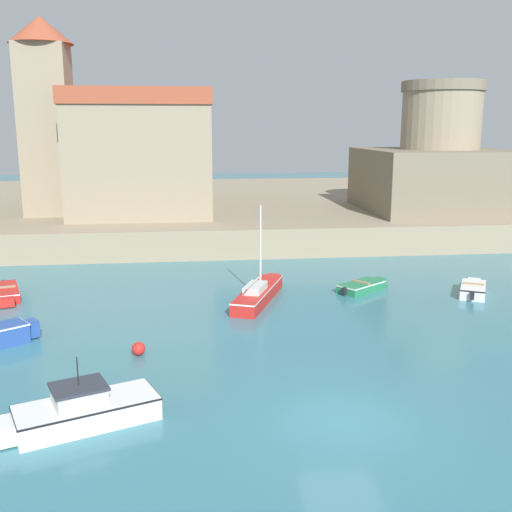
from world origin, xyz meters
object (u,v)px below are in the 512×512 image
Objects in this scene: motorboat_white_6 at (81,410)px; fortress at (438,168)px; church at (133,147)px; sailboat_red_0 at (259,293)px; dinghy_green_7 at (363,286)px; dinghy_red_1 at (5,293)px; mooring_buoy at (139,349)px; dinghy_white_2 at (473,289)px.

fortress is (23.92, 30.29, 5.07)m from motorboat_white_6.
motorboat_white_6 is 0.32× the size of church.
church reaches higher than motorboat_white_6.
church is at bearing 110.62° from sailboat_red_0.
dinghy_green_7 is at bearing 47.11° from motorboat_white_6.
motorboat_white_6 is at bearing -66.59° from dinghy_red_1.
dinghy_red_1 is 0.34× the size of fortress.
dinghy_red_1 reaches higher than mooring_buoy.
sailboat_red_0 is 0.41× the size of church.
dinghy_green_7 is (19.17, -0.78, -0.03)m from dinghy_red_1.
dinghy_white_2 is 1.00× the size of dinghy_green_7.
motorboat_white_6 is 38.93m from fortress.
dinghy_green_7 is at bearing -54.84° from church.
dinghy_red_1 is 24.96m from dinghy_white_2.
motorboat_white_6 is at bearing -128.30° from fortress.
fortress is at bearing 27.40° from dinghy_red_1.
church is 1.33× the size of fortress.
church reaches higher than dinghy_white_2.
sailboat_red_0 is 11.62m from dinghy_white_2.
fortress is (11.08, 16.46, 5.30)m from dinghy_green_7.
motorboat_white_6 is 5.71m from mooring_buoy.
dinghy_green_7 is at bearing -123.93° from fortress.
dinghy_red_1 is 15.92m from motorboat_white_6.
dinghy_white_2 is 22.27m from motorboat_white_6.
sailboat_red_0 is at bearing 179.10° from dinghy_white_2.
sailboat_red_0 is 23.33m from church.
motorboat_white_6 reaches higher than dinghy_white_2.
church is (-0.95, 33.42, 6.75)m from motorboat_white_6.
church reaches higher than dinghy_red_1.
dinghy_red_1 is 0.80× the size of motorboat_white_6.
church is at bearing 125.16° from dinghy_green_7.
church is at bearing 172.83° from fortress.
dinghy_green_7 reaches higher than mooring_buoy.
dinghy_white_2 is (11.62, -0.18, -0.12)m from sailboat_red_0.
dinghy_green_7 is 24.96m from church.
mooring_buoy is 33.94m from fortress.
motorboat_white_6 is at bearing -118.87° from sailboat_red_0.
dinghy_red_1 is at bearing 113.41° from motorboat_white_6.
dinghy_green_7 is 6.09× the size of mooring_buoy.
motorboat_white_6 reaches higher than mooring_buoy.
dinghy_white_2 is at bearing -14.64° from dinghy_green_7.
sailboat_red_0 is 6.08m from dinghy_green_7.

